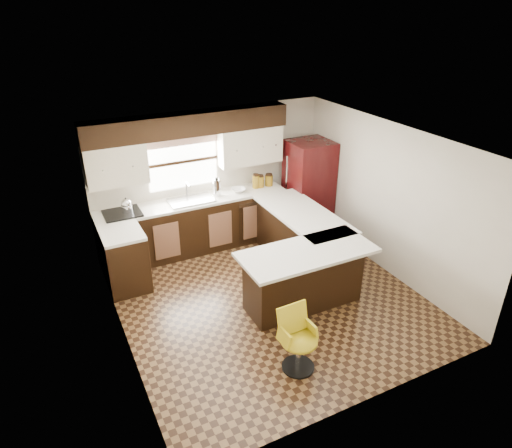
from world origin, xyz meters
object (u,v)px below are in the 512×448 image
peninsula_return (303,278)px  bar_chair (299,341)px  refrigerator (308,188)px  peninsula_long (299,241)px

peninsula_return → bar_chair: 1.30m
refrigerator → bar_chair: size_ratio=2.15×
peninsula_return → refrigerator: refrigerator is taller
peninsula_long → bar_chair: peninsula_long is taller
refrigerator → bar_chair: bearing=-123.7°
refrigerator → bar_chair: 3.73m
peninsula_return → bar_chair: bearing=-123.9°
bar_chair → peninsula_long: bearing=56.6°
peninsula_long → refrigerator: refrigerator is taller
refrigerator → bar_chair: (-2.06, -3.08, -0.47)m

